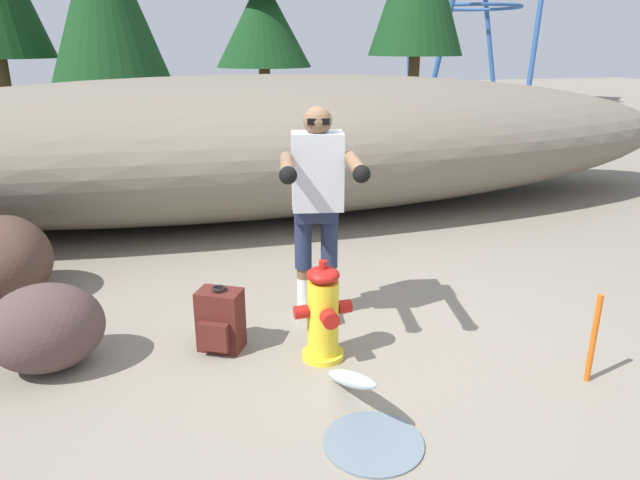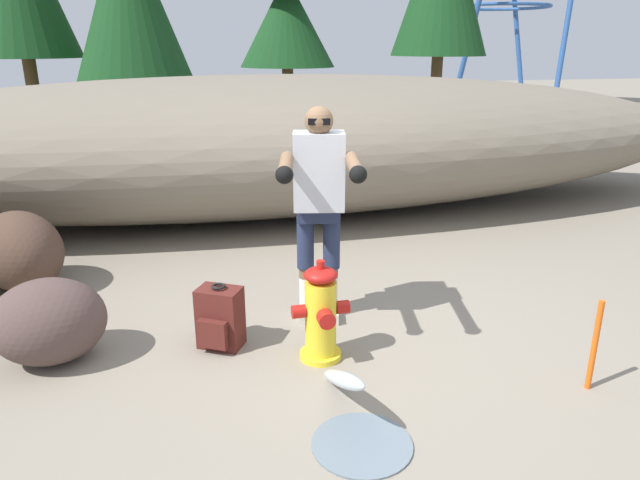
% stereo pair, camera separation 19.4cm
% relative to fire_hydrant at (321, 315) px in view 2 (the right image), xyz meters
% --- Properties ---
extents(ground_plane, '(56.00, 56.00, 0.04)m').
position_rel_fire_hydrant_xyz_m(ground_plane, '(0.24, 0.16, -0.35)').
color(ground_plane, gray).
extents(dirt_embankment, '(12.06, 3.20, 1.70)m').
position_rel_fire_hydrant_xyz_m(dirt_embankment, '(0.24, 3.78, 0.53)').
color(dirt_embankment, '#756B5B').
rests_on(dirt_embankment, ground_plane).
extents(fire_hydrant, '(0.39, 0.34, 0.71)m').
position_rel_fire_hydrant_xyz_m(fire_hydrant, '(0.00, 0.00, 0.00)').
color(fire_hydrant, yellow).
rests_on(fire_hydrant, ground_plane).
extents(hydrant_water_jet, '(0.55, 1.09, 0.49)m').
position_rel_fire_hydrant_xyz_m(hydrant_water_jet, '(-0.00, -0.66, -0.21)').
color(hydrant_water_jet, silver).
rests_on(hydrant_water_jet, ground_plane).
extents(utility_worker, '(0.65, 1.03, 1.65)m').
position_rel_fire_hydrant_xyz_m(utility_worker, '(0.11, 0.53, 0.72)').
color(utility_worker, beige).
rests_on(utility_worker, ground_plane).
extents(spare_backpack, '(0.36, 0.36, 0.47)m').
position_rel_fire_hydrant_xyz_m(spare_backpack, '(-0.65, 0.33, -0.11)').
color(spare_backpack, '#511E19').
rests_on(spare_backpack, ground_plane).
extents(boulder_small, '(0.78, 0.66, 0.58)m').
position_rel_fire_hydrant_xyz_m(boulder_small, '(-1.78, 0.39, -0.03)').
color(boulder_small, '#4F3C38').
rests_on(boulder_small, ground_plane).
extents(boulder_outlier, '(1.05, 1.13, 0.70)m').
position_rel_fire_hydrant_xyz_m(boulder_outlier, '(-2.26, 1.77, 0.02)').
color(boulder_outlier, '#4A3428').
rests_on(boulder_outlier, ground_plane).
extents(pine_tree_center, '(2.43, 2.43, 5.15)m').
position_rel_fire_hydrant_xyz_m(pine_tree_center, '(2.01, 11.96, 2.67)').
color(pine_tree_center, '#47331E').
rests_on(pine_tree_center, ground_plane).
extents(survey_stake, '(0.04, 0.04, 0.60)m').
position_rel_fire_hydrant_xyz_m(survey_stake, '(1.54, -0.75, -0.03)').
color(survey_stake, '#E55914').
rests_on(survey_stake, ground_plane).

